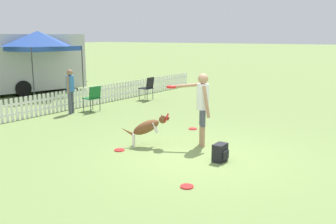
{
  "coord_description": "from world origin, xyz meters",
  "views": [
    {
      "loc": [
        -6.76,
        -3.82,
        2.54
      ],
      "look_at": [
        0.23,
        1.04,
        0.82
      ],
      "focal_mm": 40.0,
      "sensor_mm": 36.0,
      "label": 1
    }
  ],
  "objects_px": {
    "canopy_tent_main": "(38,41)",
    "spectator_standing": "(70,87)",
    "leaping_dog": "(148,127)",
    "folding_chair_blue_left": "(93,96)",
    "frisbee_near_handler": "(187,186)",
    "frisbee_near_dog": "(119,150)",
    "frisbee_midfield": "(193,129)",
    "equipment_trailer": "(25,62)",
    "backpack_on_grass": "(220,153)",
    "handler_person": "(201,101)",
    "folding_chair_center": "(148,86)"
  },
  "relations": [
    {
      "from": "frisbee_near_dog",
      "to": "spectator_standing",
      "type": "height_order",
      "value": "spectator_standing"
    },
    {
      "from": "folding_chair_center",
      "to": "folding_chair_blue_left",
      "type": "bearing_deg",
      "value": -4.68
    },
    {
      "from": "backpack_on_grass",
      "to": "folding_chair_blue_left",
      "type": "relative_size",
      "value": 0.42
    },
    {
      "from": "leaping_dog",
      "to": "folding_chair_blue_left",
      "type": "xyz_separation_m",
      "value": [
        2.23,
        4.11,
        0.06
      ]
    },
    {
      "from": "frisbee_midfield",
      "to": "backpack_on_grass",
      "type": "relative_size",
      "value": 0.62
    },
    {
      "from": "frisbee_midfield",
      "to": "equipment_trailer",
      "type": "bearing_deg",
      "value": 80.42
    },
    {
      "from": "equipment_trailer",
      "to": "frisbee_near_dog",
      "type": "bearing_deg",
      "value": -101.67
    },
    {
      "from": "frisbee_near_dog",
      "to": "backpack_on_grass",
      "type": "bearing_deg",
      "value": -73.76
    },
    {
      "from": "canopy_tent_main",
      "to": "spectator_standing",
      "type": "distance_m",
      "value": 4.77
    },
    {
      "from": "frisbee_near_handler",
      "to": "canopy_tent_main",
      "type": "distance_m",
      "value": 11.97
    },
    {
      "from": "equipment_trailer",
      "to": "spectator_standing",
      "type": "bearing_deg",
      "value": -98.72
    },
    {
      "from": "handler_person",
      "to": "frisbee_midfield",
      "type": "distance_m",
      "value": 1.9
    },
    {
      "from": "backpack_on_grass",
      "to": "equipment_trailer",
      "type": "bearing_deg",
      "value": 72.68
    },
    {
      "from": "backpack_on_grass",
      "to": "spectator_standing",
      "type": "height_order",
      "value": "spectator_standing"
    },
    {
      "from": "frisbee_near_dog",
      "to": "equipment_trailer",
      "type": "bearing_deg",
      "value": 65.77
    },
    {
      "from": "handler_person",
      "to": "folding_chair_blue_left",
      "type": "xyz_separation_m",
      "value": [
        1.47,
        5.1,
        -0.55
      ]
    },
    {
      "from": "folding_chair_blue_left",
      "to": "folding_chair_center",
      "type": "relative_size",
      "value": 0.94
    },
    {
      "from": "canopy_tent_main",
      "to": "equipment_trailer",
      "type": "relative_size",
      "value": 0.47
    },
    {
      "from": "leaping_dog",
      "to": "frisbee_near_dog",
      "type": "distance_m",
      "value": 0.86
    },
    {
      "from": "frisbee_near_handler",
      "to": "equipment_trailer",
      "type": "xyz_separation_m",
      "value": [
        5.26,
        12.03,
        1.37
      ]
    },
    {
      "from": "equipment_trailer",
      "to": "canopy_tent_main",
      "type": "bearing_deg",
      "value": -87.59
    },
    {
      "from": "folding_chair_center",
      "to": "canopy_tent_main",
      "type": "bearing_deg",
      "value": -71.99
    },
    {
      "from": "folding_chair_blue_left",
      "to": "canopy_tent_main",
      "type": "bearing_deg",
      "value": -99.4
    },
    {
      "from": "frisbee_near_dog",
      "to": "frisbee_midfield",
      "type": "bearing_deg",
      "value": -7.3
    },
    {
      "from": "frisbee_midfield",
      "to": "folding_chair_center",
      "type": "height_order",
      "value": "folding_chair_center"
    },
    {
      "from": "handler_person",
      "to": "leaping_dog",
      "type": "xyz_separation_m",
      "value": [
        -0.75,
        0.99,
        -0.61
      ]
    },
    {
      "from": "frisbee_near_handler",
      "to": "backpack_on_grass",
      "type": "distance_m",
      "value": 1.57
    },
    {
      "from": "canopy_tent_main",
      "to": "frisbee_near_handler",
      "type": "bearing_deg",
      "value": -115.23
    },
    {
      "from": "spectator_standing",
      "to": "equipment_trailer",
      "type": "distance_m",
      "value": 5.95
    },
    {
      "from": "frisbee_midfield",
      "to": "canopy_tent_main",
      "type": "height_order",
      "value": "canopy_tent_main"
    },
    {
      "from": "frisbee_near_handler",
      "to": "spectator_standing",
      "type": "xyz_separation_m",
      "value": [
        3.1,
        6.5,
        0.87
      ]
    },
    {
      "from": "frisbee_near_handler",
      "to": "frisbee_midfield",
      "type": "relative_size",
      "value": 1.0
    },
    {
      "from": "handler_person",
      "to": "folding_chair_center",
      "type": "bearing_deg",
      "value": 11.72
    },
    {
      "from": "frisbee_near_dog",
      "to": "folding_chair_center",
      "type": "relative_size",
      "value": 0.25
    },
    {
      "from": "leaping_dog",
      "to": "equipment_trailer",
      "type": "bearing_deg",
      "value": -147.24
    },
    {
      "from": "handler_person",
      "to": "backpack_on_grass",
      "type": "relative_size",
      "value": 4.6
    },
    {
      "from": "folding_chair_blue_left",
      "to": "folding_chair_center",
      "type": "distance_m",
      "value": 2.91
    },
    {
      "from": "frisbee_midfield",
      "to": "canopy_tent_main",
      "type": "relative_size",
      "value": 0.08
    },
    {
      "from": "frisbee_near_handler",
      "to": "spectator_standing",
      "type": "distance_m",
      "value": 7.25
    },
    {
      "from": "backpack_on_grass",
      "to": "folding_chair_blue_left",
      "type": "xyz_separation_m",
      "value": [
        2.23,
        6.01,
        0.34
      ]
    },
    {
      "from": "handler_person",
      "to": "frisbee_midfield",
      "type": "bearing_deg",
      "value": 0.73
    },
    {
      "from": "folding_chair_blue_left",
      "to": "backpack_on_grass",
      "type": "bearing_deg",
      "value": 75.45
    },
    {
      "from": "folding_chair_center",
      "to": "spectator_standing",
      "type": "height_order",
      "value": "spectator_standing"
    },
    {
      "from": "leaping_dog",
      "to": "folding_chair_center",
      "type": "xyz_separation_m",
      "value": [
        5.13,
        3.98,
        0.1
      ]
    },
    {
      "from": "folding_chair_blue_left",
      "to": "canopy_tent_main",
      "type": "height_order",
      "value": "canopy_tent_main"
    },
    {
      "from": "frisbee_near_dog",
      "to": "backpack_on_grass",
      "type": "distance_m",
      "value": 2.31
    },
    {
      "from": "frisbee_near_handler",
      "to": "frisbee_near_dog",
      "type": "bearing_deg",
      "value": 69.0
    },
    {
      "from": "spectator_standing",
      "to": "leaping_dog",
      "type": "bearing_deg",
      "value": 46.43
    },
    {
      "from": "frisbee_near_dog",
      "to": "equipment_trailer",
      "type": "height_order",
      "value": "equipment_trailer"
    },
    {
      "from": "frisbee_midfield",
      "to": "frisbee_near_handler",
      "type": "bearing_deg",
      "value": -150.35
    }
  ]
}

